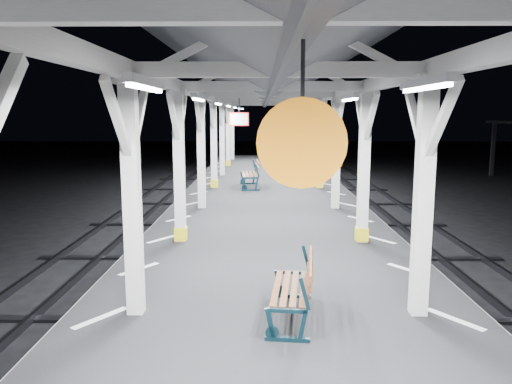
{
  "coord_description": "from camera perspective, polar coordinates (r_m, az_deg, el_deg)",
  "views": [
    {
      "loc": [
        -0.22,
        -8.74,
        3.81
      ],
      "look_at": [
        -0.33,
        1.46,
        2.2
      ],
      "focal_mm": 35.0,
      "sensor_mm": 36.0,
      "label": 1
    }
  ],
  "objects": [
    {
      "name": "bench_mid",
      "position": [
        7.01,
        4.69,
        -10.72
      ],
      "size": [
        0.74,
        1.62,
        0.85
      ],
      "rotation": [
        0.0,
        0.0,
        -0.1
      ],
      "color": "#0C252F",
      "rests_on": "platform"
    },
    {
      "name": "ground",
      "position": [
        9.54,
        1.94,
        -14.58
      ],
      "size": [
        120.0,
        120.0,
        0.0
      ],
      "primitive_type": "plane",
      "color": "black",
      "rests_on": "ground"
    },
    {
      "name": "hazard_stripes_left",
      "position": [
        9.45,
        -13.22,
        -8.56
      ],
      "size": [
        1.0,
        48.0,
        0.01
      ],
      "primitive_type": "cube",
      "color": "silver",
      "rests_on": "platform"
    },
    {
      "name": "bench_far",
      "position": [
        19.06,
        -0.44,
        2.12
      ],
      "size": [
        0.82,
        1.9,
        1.01
      ],
      "rotation": [
        0.0,
        0.0,
        0.07
      ],
      "color": "#0C252F",
      "rests_on": "platform"
    },
    {
      "name": "hazard_stripes_right",
      "position": [
        9.56,
        16.99,
        -8.5
      ],
      "size": [
        1.0,
        48.0,
        0.01
      ],
      "primitive_type": "cube",
      "color": "silver",
      "rests_on": "platform"
    },
    {
      "name": "canopy",
      "position": [
        8.76,
        2.11,
        13.85
      ],
      "size": [
        5.4,
        49.0,
        4.65
      ],
      "color": "silver",
      "rests_on": "platform"
    },
    {
      "name": "platform",
      "position": [
        9.35,
        1.96,
        -11.77
      ],
      "size": [
        6.0,
        50.0,
        1.0
      ],
      "primitive_type": "cube",
      "color": "black",
      "rests_on": "ground"
    },
    {
      "name": "track_left",
      "position": [
        10.64,
        -26.84,
        -12.57
      ],
      "size": [
        2.2,
        60.0,
        0.16
      ],
      "color": "#2D2D33",
      "rests_on": "ground"
    }
  ]
}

